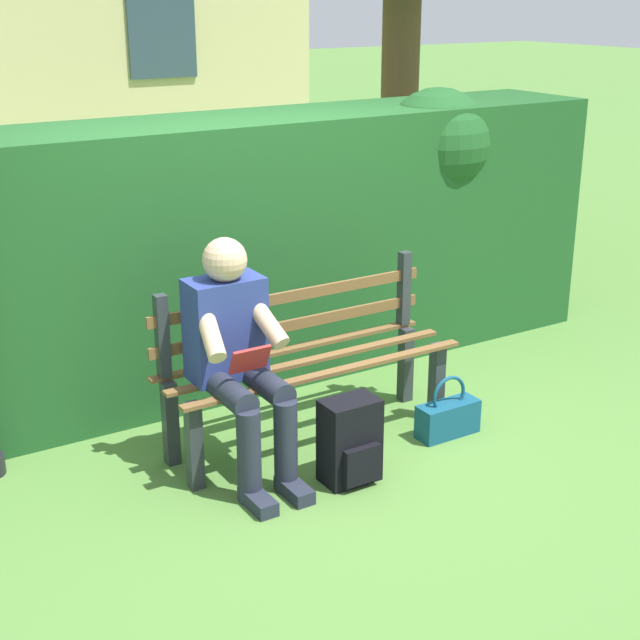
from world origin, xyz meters
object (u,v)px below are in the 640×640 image
object	(u,v)px
backpack	(350,442)
person_seated	(237,353)
handbag	(448,417)
park_bench	(304,361)

from	to	relation	value
backpack	person_seated	bearing A→B (deg)	-42.28
backpack	handbag	world-z (taller)	backpack
handbag	backpack	bearing A→B (deg)	10.29
backpack	handbag	xyz separation A→B (m)	(-0.73, -0.13, -0.10)
person_seated	backpack	bearing A→B (deg)	137.72
person_seated	park_bench	bearing A→B (deg)	-161.11
park_bench	handbag	world-z (taller)	park_bench
person_seated	backpack	xyz separation A→B (m)	(-0.42, 0.38, -0.43)
park_bench	backpack	distance (m)	0.59
park_bench	backpack	size ratio (longest dim) A/B	3.80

